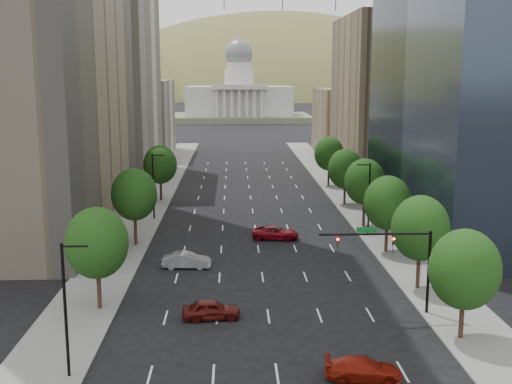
{
  "coord_description": "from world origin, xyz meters",
  "views": [
    {
      "loc": [
        -2.8,
        -18.1,
        19.32
      ],
      "look_at": [
        -0.55,
        42.2,
        8.0
      ],
      "focal_mm": 43.99,
      "sensor_mm": 36.0,
      "label": 1
    }
  ],
  "objects": [
    {
      "name": "foothills",
      "position": [
        34.67,
        599.39,
        -37.78
      ],
      "size": [
        720.0,
        413.0,
        263.0
      ],
      "color": "olive",
      "rests_on": "ground"
    },
    {
      "name": "car_silver",
      "position": [
        -7.54,
        43.25,
        0.81
      ],
      "size": [
        4.98,
        1.95,
        1.61
      ],
      "primitive_type": "imported",
      "rotation": [
        0.0,
        0.0,
        1.52
      ],
      "color": "#939397",
      "rests_on": "ground"
    },
    {
      "name": "streetlight_rn",
      "position": [
        13.44,
        55.0,
        4.84
      ],
      "size": [
        1.7,
        0.2,
        9.0
      ],
      "color": "black",
      "rests_on": "ground"
    },
    {
      "name": "tree_left_2",
      "position": [
        -14.0,
        78.0,
        5.68
      ],
      "size": [
        5.2,
        5.2,
        8.68
      ],
      "color": "#382316",
      "rests_on": "ground"
    },
    {
      "name": "tree_right_3",
      "position": [
        14.0,
        60.0,
        5.89
      ],
      "size": [
        5.2,
        5.2,
        8.89
      ],
      "color": "#382316",
      "rests_on": "ground"
    },
    {
      "name": "streetlight_ls",
      "position": [
        -13.44,
        20.0,
        4.84
      ],
      "size": [
        1.7,
        0.2,
        9.0
      ],
      "color": "black",
      "rests_on": "ground"
    },
    {
      "name": "filler_left",
      "position": [
        -25.0,
        136.0,
        9.0
      ],
      "size": [
        14.0,
        26.0,
        18.0
      ],
      "primitive_type": "cube",
      "color": "beige",
      "rests_on": "ground"
    },
    {
      "name": "traffic_signal",
      "position": [
        10.53,
        30.0,
        5.17
      ],
      "size": [
        9.12,
        0.4,
        7.38
      ],
      "color": "black",
      "rests_on": "ground"
    },
    {
      "name": "sidewalk_right",
      "position": [
        15.5,
        60.0,
        0.07
      ],
      "size": [
        6.0,
        200.0,
        0.15
      ],
      "primitive_type": "cube",
      "color": "slate",
      "rests_on": "ground"
    },
    {
      "name": "parking_tan_right",
      "position": [
        25.0,
        100.0,
        15.0
      ],
      "size": [
        14.0,
        30.0,
        30.0
      ],
      "primitive_type": "cube",
      "color": "#8C7759",
      "rests_on": "ground"
    },
    {
      "name": "sidewalk_left",
      "position": [
        -15.5,
        60.0,
        0.07
      ],
      "size": [
        6.0,
        200.0,
        0.15
      ],
      "primitive_type": "cube",
      "color": "slate",
      "rests_on": "ground"
    },
    {
      "name": "filler_right",
      "position": [
        25.0,
        133.0,
        8.0
      ],
      "size": [
        14.0,
        26.0,
        16.0
      ],
      "primitive_type": "cube",
      "color": "#8C7759",
      "rests_on": "ground"
    },
    {
      "name": "tree_right_4",
      "position": [
        14.0,
        74.0,
        5.46
      ],
      "size": [
        5.2,
        5.2,
        8.46
      ],
      "color": "#382316",
      "rests_on": "ground"
    },
    {
      "name": "tree_right_0",
      "position": [
        14.0,
        25.0,
        5.39
      ],
      "size": [
        5.2,
        5.2,
        8.39
      ],
      "color": "#382316",
      "rests_on": "ground"
    },
    {
      "name": "tree_left_1",
      "position": [
        -14.0,
        52.0,
        5.96
      ],
      "size": [
        5.2,
        5.2,
        8.97
      ],
      "color": "#382316",
      "rests_on": "ground"
    },
    {
      "name": "streetlight_ln",
      "position": [
        -13.44,
        65.0,
        4.84
      ],
      "size": [
        1.7,
        0.2,
        9.0
      ],
      "color": "black",
      "rests_on": "ground"
    },
    {
      "name": "tree_right_1",
      "position": [
        14.0,
        36.0,
        5.75
      ],
      "size": [
        5.2,
        5.2,
        8.75
      ],
      "color": "#382316",
      "rests_on": "ground"
    },
    {
      "name": "tree_right_5",
      "position": [
        14.0,
        90.0,
        5.75
      ],
      "size": [
        5.2,
        5.2,
        8.75
      ],
      "color": "#382316",
      "rests_on": "ground"
    },
    {
      "name": "capitol",
      "position": [
        0.0,
        249.71,
        8.58
      ],
      "size": [
        60.0,
        40.0,
        35.2
      ],
      "color": "#596647",
      "rests_on": "ground"
    },
    {
      "name": "tree_left_0",
      "position": [
        -14.0,
        32.0,
        5.75
      ],
      "size": [
        5.2,
        5.2,
        8.75
      ],
      "color": "#382316",
      "rests_on": "ground"
    },
    {
      "name": "car_red_near",
      "position": [
        5.49,
        19.07,
        0.71
      ],
      "size": [
        5.07,
        2.47,
        1.42
      ],
      "primitive_type": "imported",
      "rotation": [
        0.0,
        0.0,
        1.47
      ],
      "color": "maroon",
      "rests_on": "ground"
    },
    {
      "name": "midrise_cream_left",
      "position": [
        -25.0,
        103.0,
        17.5
      ],
      "size": [
        14.0,
        30.0,
        35.0
      ],
      "primitive_type": "cube",
      "color": "beige",
      "rests_on": "ground"
    },
    {
      "name": "tree_right_2",
      "position": [
        14.0,
        48.0,
        5.6
      ],
      "size": [
        5.2,
        5.2,
        8.61
      ],
      "color": "#382316",
      "rests_on": "ground"
    },
    {
      "name": "car_red_far",
      "position": [
        2.22,
        54.28,
        0.77
      ],
      "size": [
        5.76,
        3.11,
        1.53
      ],
      "primitive_type": "imported",
      "rotation": [
        0.0,
        0.0,
        1.47
      ],
      "color": "maroon",
      "rests_on": "ground"
    },
    {
      "name": "car_maroon",
      "position": [
        -4.61,
        29.62,
        0.79
      ],
      "size": [
        4.79,
        2.27,
        1.58
      ],
      "primitive_type": "imported",
      "rotation": [
        0.0,
        0.0,
        1.66
      ],
      "color": "#4C0F0C",
      "rests_on": "ground"
    }
  ]
}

